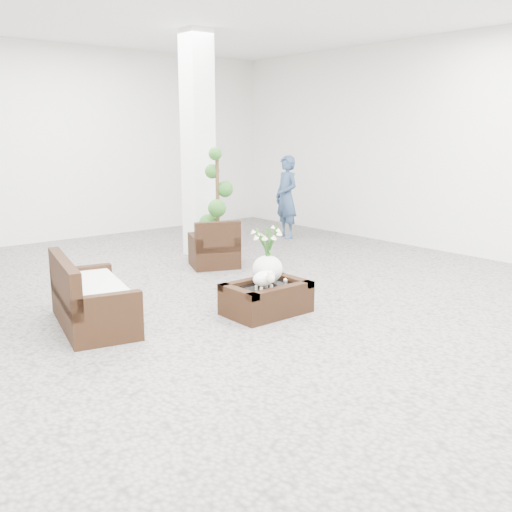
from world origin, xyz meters
TOP-DOWN VIEW (x-y plane):
  - ground at (0.00, 0.00)m, footprint 11.00×11.00m
  - column at (1.20, 2.80)m, footprint 0.40×0.40m
  - coffee_table at (0.00, -0.28)m, footprint 0.90×0.60m
  - sheep_figurine at (-0.12, -0.38)m, footprint 0.28×0.23m
  - planter_narcissus at (0.10, -0.18)m, footprint 0.44×0.44m
  - tealight at (0.30, -0.26)m, footprint 0.04×0.04m
  - armchair at (0.88, 1.95)m, footprint 0.86×0.84m
  - loveseat at (-1.64, 0.54)m, footprint 0.94×1.49m
  - topiary at (1.03, 2.06)m, footprint 0.46×0.46m
  - shopper at (3.31, 3.03)m, footprint 0.44×0.60m

SIDE VIEW (x-z plane):
  - ground at x=0.00m, z-range 0.00..0.00m
  - coffee_table at x=0.00m, z-range 0.00..0.31m
  - tealight at x=0.30m, z-range 0.31..0.34m
  - armchair at x=0.88m, z-range 0.00..0.71m
  - loveseat at x=-1.64m, z-range 0.00..0.73m
  - sheep_figurine at x=-0.12m, z-range 0.31..0.52m
  - planter_narcissus at x=0.10m, z-range 0.31..1.11m
  - shopper at x=3.31m, z-range 0.00..1.53m
  - topiary at x=1.03m, z-range 0.00..1.71m
  - column at x=1.20m, z-range 0.00..3.50m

